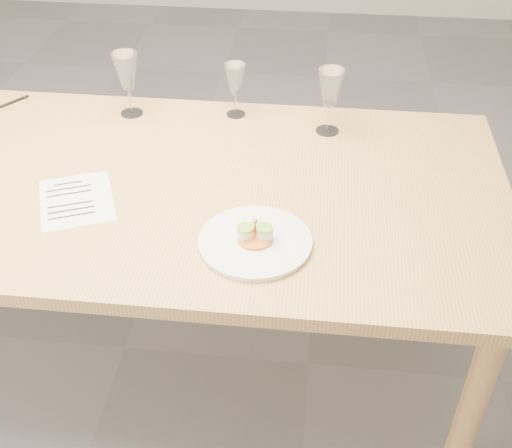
# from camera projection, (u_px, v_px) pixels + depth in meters

# --- Properties ---
(ground) EXTENTS (7.00, 7.00, 0.00)m
(ground) POSITION_uv_depth(u_px,v_px,m) (125.00, 348.00, 2.33)
(ground) COLOR slate
(ground) RESTS_ON ground
(dining_table) EXTENTS (2.40, 1.00, 0.75)m
(dining_table) POSITION_uv_depth(u_px,v_px,m) (96.00, 195.00, 1.91)
(dining_table) COLOR tan
(dining_table) RESTS_ON ground
(dinner_plate) EXTENTS (0.29, 0.29, 0.07)m
(dinner_plate) POSITION_uv_depth(u_px,v_px,m) (255.00, 241.00, 1.61)
(dinner_plate) COLOR white
(dinner_plate) RESTS_ON dining_table
(recipe_sheet) EXTENTS (0.27, 0.30, 0.00)m
(recipe_sheet) POSITION_uv_depth(u_px,v_px,m) (76.00, 200.00, 1.77)
(recipe_sheet) COLOR white
(recipe_sheet) RESTS_ON dining_table
(ballpoint_pen) EXTENTS (0.08, 0.11, 0.01)m
(ballpoint_pen) POSITION_uv_depth(u_px,v_px,m) (12.00, 102.00, 2.22)
(ballpoint_pen) COLOR black
(ballpoint_pen) RESTS_ON dining_table
(wine_glass_1) EXTENTS (0.09, 0.09, 0.21)m
(wine_glass_1) POSITION_uv_depth(u_px,v_px,m) (126.00, 72.00, 2.07)
(wine_glass_1) COLOR white
(wine_glass_1) RESTS_ON dining_table
(wine_glass_2) EXTENTS (0.07, 0.07, 0.18)m
(wine_glass_2) POSITION_uv_depth(u_px,v_px,m) (235.00, 80.00, 2.08)
(wine_glass_2) COLOR white
(wine_glass_2) RESTS_ON dining_table
(wine_glass_3) EXTENTS (0.09, 0.09, 0.21)m
(wine_glass_3) POSITION_uv_depth(u_px,v_px,m) (330.00, 89.00, 1.98)
(wine_glass_3) COLOR white
(wine_glass_3) RESTS_ON dining_table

